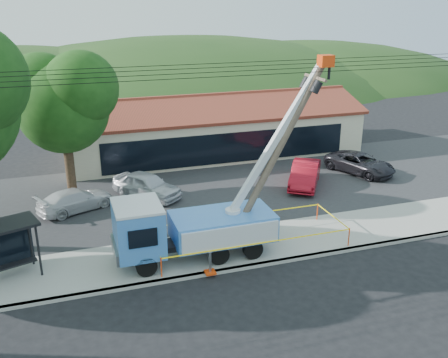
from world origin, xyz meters
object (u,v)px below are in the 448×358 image
leaning_pole (279,149)px  car_dark (359,174)px  car_white (77,212)px  car_silver (148,198)px  car_red (304,187)px  bus_shelter (5,237)px  utility_truck (191,225)px

leaning_pole → car_dark: 13.70m
car_dark → car_white: bearing=158.2°
car_silver → car_red: bearing=-45.8°
car_white → bus_shelter: bearing=131.0°
bus_shelter → car_white: (3.08, 6.58, -2.00)m
bus_shelter → car_dark: size_ratio=0.61×
car_white → car_dark: car_dark is taller
leaning_pole → car_dark: (9.90, 8.03, -5.02)m
leaning_pole → car_white: leaning_pole is taller
bus_shelter → car_red: bus_shelter is taller
utility_truck → car_white: bearing=123.4°
utility_truck → bus_shelter: 7.99m
leaning_pole → car_dark: size_ratio=1.82×
car_silver → car_white: car_silver is taller
car_white → car_dark: 19.02m
car_white → leaning_pole: bearing=-153.2°
car_red → car_dark: 4.87m
leaning_pole → car_silver: bearing=120.9°
leaning_pole → car_red: leaning_pole is taller
utility_truck → leaning_pole: (4.24, -0.08, 3.27)m
car_silver → car_red: car_red is taller
utility_truck → car_white: utility_truck is taller
leaning_pole → car_red: bearing=53.6°
car_red → bus_shelter: bearing=-127.8°
car_dark → utility_truck: bearing=-174.2°
utility_truck → car_dark: (14.15, 7.95, -1.75)m
bus_shelter → car_red: size_ratio=0.64×
leaning_pole → car_silver: (-4.90, 8.17, -5.02)m
car_silver → car_dark: bearing=-39.6°
leaning_pole → bus_shelter: 12.58m
leaning_pole → car_red: size_ratio=1.90×
car_red → car_white: 14.26m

